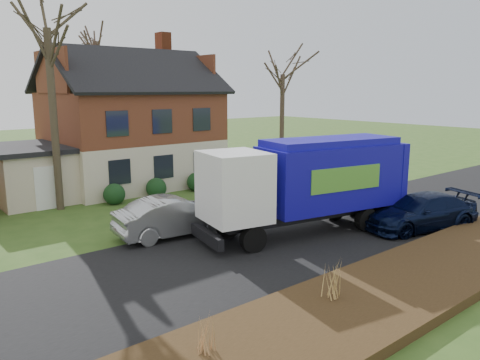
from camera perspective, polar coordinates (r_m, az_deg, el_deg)
ground at (r=17.29m, az=2.42°, el=-8.34°), size 120.00×120.00×0.00m
road at (r=17.28m, az=2.42°, el=-8.31°), size 80.00×7.00×0.02m
mulch_verge at (r=14.02m, az=17.39°, el=-12.97°), size 80.00×3.50×0.30m
main_house at (r=28.89m, az=-14.04°, el=7.35°), size 12.95×8.95×9.26m
garbage_truck at (r=18.85m, az=8.66°, el=0.06°), size 9.12×3.99×3.79m
silver_sedan at (r=18.75m, az=-7.93°, el=-4.37°), size 4.90×2.13×1.57m
navy_wagon at (r=20.80m, az=21.16°, el=-3.63°), size 5.43×3.40×1.47m
tree_front_east at (r=31.54m, az=5.27°, el=14.67°), size 3.43×3.43×9.53m
tree_back at (r=38.17m, az=-17.39°, el=17.63°), size 3.95×3.95×12.50m
grass_clump_west at (r=10.25m, az=-4.22°, el=-18.32°), size 0.32×0.26×0.84m
grass_clump_mid at (r=12.80m, az=11.34°, el=-11.67°), size 0.39×0.32×1.08m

